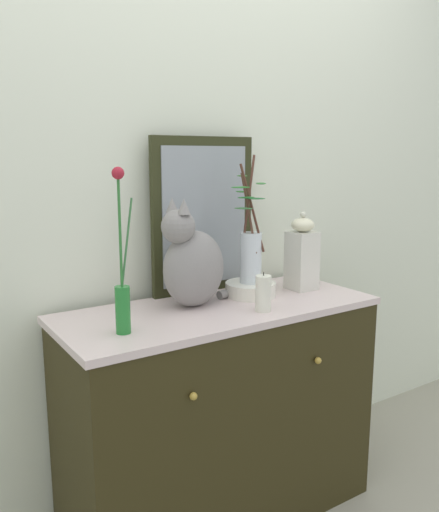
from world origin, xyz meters
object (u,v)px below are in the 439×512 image
object	(u,v)px
sideboard	(220,412)
jar_lidded_porcelain	(302,255)
cat_sitting	(193,263)
vase_glass_clear	(250,250)
vase_slim_green	(122,287)
candle_pillar	(263,293)
mirror_leaning	(204,216)
bowl_porcelain	(250,289)

from	to	relation	value
sideboard	jar_lidded_porcelain	xyz separation A→B (m)	(0.40, 0.02, 0.54)
cat_sitting	vase_glass_clear	xyz separation A→B (m)	(0.25, -0.00, 0.02)
vase_slim_green	jar_lidded_porcelain	bearing A→B (deg)	7.57
sideboard	jar_lidded_porcelain	size ratio (longest dim) A/B	3.69
jar_lidded_porcelain	candle_pillar	xyz separation A→B (m)	(-0.31, -0.16, -0.08)
vase_glass_clear	jar_lidded_porcelain	size ratio (longest dim) A/B	1.53
sideboard	jar_lidded_porcelain	distance (m)	0.68
candle_pillar	mirror_leaning	bearing A→B (deg)	94.27
vase_glass_clear	candle_pillar	xyz separation A→B (m)	(-0.08, -0.18, -0.11)
mirror_leaning	vase_glass_clear	size ratio (longest dim) A/B	1.25
sideboard	cat_sitting	bearing A→B (deg)	146.37
sideboard	vase_glass_clear	bearing A→B (deg)	16.61
mirror_leaning	vase_glass_clear	world-z (taller)	mirror_leaning
sideboard	vase_glass_clear	distance (m)	0.61
mirror_leaning	bowl_porcelain	distance (m)	0.33
cat_sitting	vase_slim_green	world-z (taller)	vase_slim_green
sideboard	jar_lidded_porcelain	world-z (taller)	jar_lidded_porcelain
cat_sitting	candle_pillar	distance (m)	0.27
sideboard	jar_lidded_porcelain	bearing A→B (deg)	3.49
bowl_porcelain	candle_pillar	size ratio (longest dim) A/B	1.41
cat_sitting	vase_slim_green	bearing A→B (deg)	-157.22
mirror_leaning	vase_slim_green	bearing A→B (deg)	-147.60
cat_sitting	candle_pillar	size ratio (longest dim) A/B	3.31
sideboard	vase_slim_green	bearing A→B (deg)	-168.34
vase_glass_clear	mirror_leaning	bearing A→B (deg)	123.19
mirror_leaning	candle_pillar	distance (m)	0.42
bowl_porcelain	vase_slim_green	bearing A→B (deg)	-166.78
sideboard	cat_sitting	xyz separation A→B (m)	(-0.08, 0.05, 0.56)
sideboard	mirror_leaning	size ratio (longest dim) A/B	1.92
vase_slim_green	jar_lidded_porcelain	distance (m)	0.81
jar_lidded_porcelain	candle_pillar	distance (m)	0.36
vase_slim_green	bowl_porcelain	world-z (taller)	vase_slim_green
vase_slim_green	candle_pillar	world-z (taller)	vase_slim_green
sideboard	candle_pillar	distance (m)	0.49
sideboard	candle_pillar	world-z (taller)	candle_pillar
bowl_porcelain	vase_glass_clear	xyz separation A→B (m)	(-0.00, -0.00, 0.15)
jar_lidded_porcelain	candle_pillar	world-z (taller)	jar_lidded_porcelain
vase_slim_green	bowl_porcelain	size ratio (longest dim) A/B	2.57
sideboard	mirror_leaning	xyz separation A→B (m)	(0.07, 0.21, 0.70)
vase_glass_clear	candle_pillar	distance (m)	0.23
bowl_porcelain	candle_pillar	world-z (taller)	candle_pillar
mirror_leaning	sideboard	bearing A→B (deg)	-107.40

